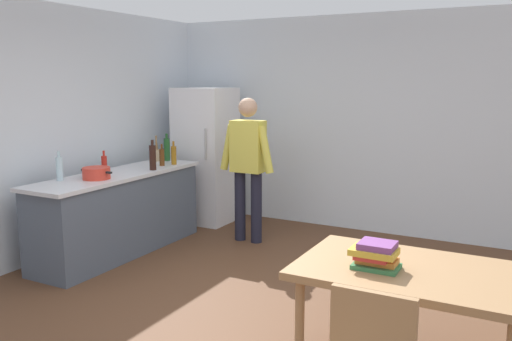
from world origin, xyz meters
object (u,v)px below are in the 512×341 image
object	(u,v)px
bottle_wine_green	(167,149)
bottle_sauce_red	(104,164)
refrigerator	(206,155)
bottle_water_clear	(60,168)
person	(248,160)
dining_table	(411,280)
bottle_wine_dark	(153,157)
bottle_beer_brown	(162,157)
bottle_oil_amber	(174,155)
utensil_jar	(156,155)
book_stack	(376,255)
cooking_pot	(96,173)

from	to	relation	value
bottle_wine_green	bottle_sauce_red	size ratio (longest dim) A/B	1.42
refrigerator	bottle_wine_green	world-z (taller)	refrigerator
bottle_water_clear	person	bearing A→B (deg)	52.82
refrigerator	bottle_wine_green	bearing A→B (deg)	-105.91
dining_table	bottle_wine_dark	xyz separation A→B (m)	(-3.19, 1.45, 0.37)
bottle_beer_brown	bottle_oil_amber	distance (m)	0.16
utensil_jar	bottle_water_clear	distance (m)	1.50
book_stack	bottle_sauce_red	bearing A→B (deg)	160.66
bottle_wine_green	bottle_water_clear	xyz separation A→B (m)	(-0.13, -1.59, -0.02)
cooking_pot	bottle_sauce_red	bearing A→B (deg)	122.32
bottle_wine_green	bottle_sauce_red	xyz separation A→B (m)	(-0.08, -1.01, -0.05)
cooking_pot	bottle_beer_brown	distance (m)	1.00
bottle_wine_dark	bottle_sauce_red	bearing A→B (deg)	-135.03
person	bottle_sauce_red	world-z (taller)	person
bottle_water_clear	book_stack	bearing A→B (deg)	-9.99
person	book_stack	world-z (taller)	person
bottle_oil_amber	book_stack	bearing A→B (deg)	-33.29
bottle_water_clear	bottle_beer_brown	size ratio (longest dim) A/B	1.15
bottle_water_clear	book_stack	size ratio (longest dim) A/B	1.02
bottle_sauce_red	person	bearing A→B (deg)	41.57
book_stack	bottle_wine_green	bearing A→B (deg)	146.23
dining_table	bottle_oil_amber	size ratio (longest dim) A/B	5.00
bottle_water_clear	book_stack	distance (m)	3.46
cooking_pot	bottle_wine_green	size ratio (longest dim) A/B	1.18
cooking_pot	refrigerator	bearing A→B (deg)	88.67
dining_table	cooking_pot	distance (m)	3.44
dining_table	person	bearing A→B (deg)	137.59
person	bottle_sauce_red	xyz separation A→B (m)	(-1.21, -1.07, 0.02)
bottle_wine_dark	dining_table	bearing A→B (deg)	-24.42
cooking_pot	dining_table	bearing A→B (deg)	-12.41
bottle_sauce_red	cooking_pot	bearing A→B (deg)	-57.68
refrigerator	bottle_sauce_red	xyz separation A→B (m)	(-0.26, -1.63, 0.10)
bottle_beer_brown	bottle_sauce_red	bearing A→B (deg)	-112.97
bottle_oil_amber	bottle_sauce_red	world-z (taller)	bottle_oil_amber
person	cooking_pot	distance (m)	1.73
bottle_wine_dark	cooking_pot	bearing A→B (deg)	-102.64
refrigerator	bottle_oil_amber	world-z (taller)	refrigerator
refrigerator	bottle_wine_dark	world-z (taller)	refrigerator
bottle_wine_green	bottle_wine_dark	distance (m)	0.70
refrigerator	person	size ratio (longest dim) A/B	1.06
utensil_jar	book_stack	size ratio (longest dim) A/B	1.09
dining_table	bottle_sauce_red	distance (m)	3.73
person	book_stack	size ratio (longest dim) A/B	5.77
dining_table	bottle_wine_dark	bearing A→B (deg)	155.58
cooking_pot	bottle_wine_dark	bearing A→B (deg)	77.36
dining_table	book_stack	distance (m)	0.28
bottle_wine_green	book_stack	bearing A→B (deg)	-33.77
bottle_wine_green	utensil_jar	bearing A→B (deg)	-141.77
bottle_wine_dark	bottle_sauce_red	size ratio (longest dim) A/B	1.42
dining_table	cooking_pot	bearing A→B (deg)	167.59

